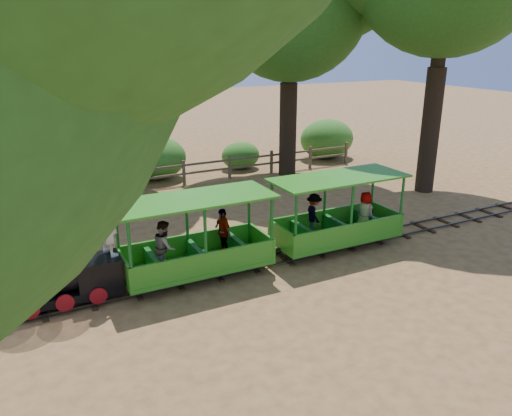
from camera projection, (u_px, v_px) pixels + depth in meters
name	position (u px, v px, depth m)	size (l,w,h in m)	color
ground	(250.00, 266.00, 12.96)	(90.00, 90.00, 0.00)	#A57747
track	(250.00, 264.00, 12.93)	(22.00, 1.00, 0.10)	#3F3D3A
locomotive	(52.00, 232.00, 10.47)	(2.83, 1.27, 3.10)	black
carriage_front	(194.00, 247.00, 12.05)	(3.79, 1.55, 1.97)	#2F891D
carriage_rear	(336.00, 220.00, 13.88)	(3.79, 1.55, 1.97)	#2F891D
fence	(160.00, 174.00, 19.51)	(18.10, 0.10, 1.00)	brown
shrub_west	(43.00, 171.00, 18.75)	(2.49, 1.92, 1.73)	#2D6B1E
shrub_mid_w	(155.00, 158.00, 20.60)	(2.59, 1.99, 1.79)	#2D6B1E
shrub_mid_e	(241.00, 155.00, 22.37)	(1.77, 1.36, 1.22)	#2D6B1E
shrub_east	(327.00, 139.00, 24.26)	(2.75, 2.12, 1.91)	#2D6B1E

